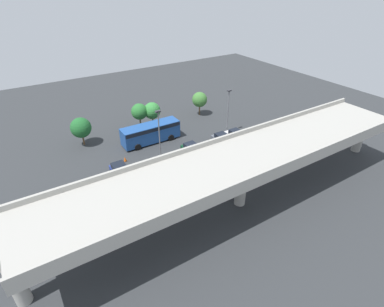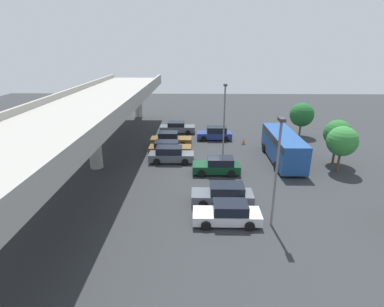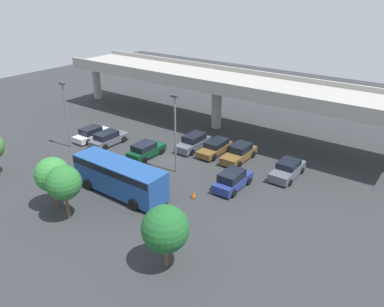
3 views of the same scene
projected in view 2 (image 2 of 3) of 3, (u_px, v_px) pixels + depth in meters
ground_plane at (207, 168)px, 29.39m from camera, size 96.07×96.07×0.00m
highway_overpass at (90, 110)px, 27.61m from camera, size 46.07×7.91×6.99m
parked_car_0 at (228, 214)px, 20.15m from camera, size 1.99×4.58×1.52m
parked_car_1 at (224, 194)px, 22.66m from camera, size 2.02×4.64×1.56m
parked_car_2 at (217, 166)px, 27.98m from camera, size 2.05×4.42×1.59m
parked_car_3 at (171, 155)px, 30.74m from camera, size 2.00×4.59×1.66m
parked_car_4 at (169, 147)px, 33.23m from camera, size 2.04×4.68×1.41m
parked_car_5 at (170, 139)px, 35.95m from camera, size 2.03×4.87×1.64m
parked_car_6 at (215, 133)px, 38.11m from camera, size 2.02×4.39×1.69m
parked_car_7 at (177, 128)px, 41.13m from camera, size 2.10×4.76×1.52m
shuttle_bus at (283, 145)px, 30.67m from camera, size 9.09×2.83×2.94m
lamp_post_near_aisle at (277, 165)px, 18.67m from camera, size 0.70×0.35×7.35m
lamp_post_mid_lot at (224, 115)px, 31.16m from camera, size 0.70×0.35×7.72m
tree_front_centre at (342, 141)px, 27.74m from camera, size 2.80×2.80×4.41m
tree_front_right at (338, 133)px, 29.65m from camera, size 2.68×2.68×4.50m
tree_front_far_right at (302, 115)px, 38.81m from camera, size 3.07×3.07×4.43m
traffic_cone at (244, 142)px, 36.48m from camera, size 0.44×0.44×0.70m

